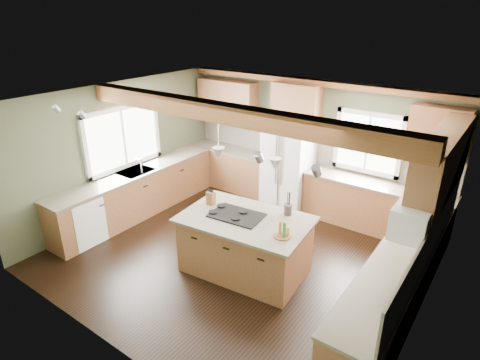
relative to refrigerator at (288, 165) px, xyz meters
The scene contains 37 objects.
floor 2.32m from the refrigerator, 81.95° to the right, with size 5.60×5.60×0.00m, color black.
ceiling 2.73m from the refrigerator, 81.95° to the right, with size 5.60×5.60×0.00m, color silver.
wall_back 0.63m from the refrigerator, 51.71° to the left, with size 5.60×5.60×0.00m, color #50573E.
wall_left 3.30m from the refrigerator, 139.70° to the right, with size 5.00×5.00×0.00m, color #50573E.
wall_right 3.78m from the refrigerator, 34.37° to the right, with size 5.00×5.00×0.00m, color #50573E.
ceiling_beam 2.87m from the refrigerator, 82.82° to the right, with size 5.55×0.26×0.26m, color brown.
soffit_trim 1.69m from the refrigerator, 43.03° to the left, with size 5.55×0.20×0.10m, color brown.
backsplash_back 0.57m from the refrigerator, 50.58° to the left, with size 5.58×0.03×0.58m, color brown.
backsplash_right 3.73m from the refrigerator, 33.86° to the right, with size 0.03×3.70×0.58m, color brown.
base_cab_back_left 1.56m from the refrigerator, behind, with size 2.02×0.60×0.88m, color brown.
counter_back_left 1.49m from the refrigerator, behind, with size 2.06×0.64×0.04m, color #4B4437.
base_cab_back_right 1.85m from the refrigerator, ahead, with size 2.62×0.60×0.88m, color brown.
counter_back_right 1.79m from the refrigerator, ahead, with size 2.66×0.64×0.04m, color #4B4437.
base_cab_left 3.06m from the refrigerator, 136.74° to the right, with size 0.60×3.70×0.88m, color brown.
counter_left 3.02m from the refrigerator, 136.74° to the right, with size 0.64×3.74×0.04m, color #4B4437.
base_cab_right 3.51m from the refrigerator, 36.47° to the right, with size 0.60×3.70×0.88m, color brown.
counter_right 3.48m from the refrigerator, 36.47° to the right, with size 0.64×3.74×0.04m, color #4B4437.
upper_cab_back_left 2.00m from the refrigerator, behind, with size 1.40×0.35×0.90m, color brown.
upper_cab_over_fridge 1.27m from the refrigerator, 90.00° to the left, with size 0.96×0.35×0.70m, color brown.
upper_cab_right 3.34m from the refrigerator, 22.64° to the right, with size 0.35×2.20×0.90m, color brown.
upper_cab_back_corner 2.81m from the refrigerator, ahead, with size 0.90×0.35×0.90m, color brown.
window_left 3.30m from the refrigerator, 140.15° to the right, with size 0.04×1.60×1.05m, color white.
window_back 1.63m from the refrigerator, 13.94° to the left, with size 1.10×0.04×1.00m, color white.
sink 3.02m from the refrigerator, 136.74° to the right, with size 0.50×0.65×0.03m, color #262628.
faucet 2.90m from the refrigerator, 134.30° to the right, with size 0.02×0.02×0.28m, color #B2B2B7.
dishwasher 4.05m from the refrigerator, 123.02° to the right, with size 0.60×0.60×0.84m, color white.
oven 4.40m from the refrigerator, 50.38° to the right, with size 0.60×0.72×0.84m, color white.
microwave 3.66m from the refrigerator, 37.00° to the right, with size 0.40×0.70×0.38m, color white.
pendant_left 2.62m from the refrigerator, 86.10° to the right, with size 0.18×0.18×0.16m, color #B2B2B7.
pendant_right 2.75m from the refrigerator, 65.46° to the right, with size 0.18×0.18×0.16m, color #B2B2B7.
refrigerator is the anchor object (origin of this frame).
island 2.50m from the refrigerator, 75.50° to the right, with size 1.81×1.11×0.88m, color brown.
island_top 2.46m from the refrigerator, 75.50° to the right, with size 1.93×1.23×0.04m, color #4B4437.
cooktop 2.44m from the refrigerator, 79.00° to the right, with size 0.78×0.52×0.02m, color black.
knife_block 2.33m from the refrigerator, 92.45° to the right, with size 0.13×0.10×0.22m, color brown.
utensil_crock 2.18m from the refrigerator, 60.71° to the right, with size 0.12×0.12×0.17m, color #443E37.
bottle_tray 2.84m from the refrigerator, 62.20° to the right, with size 0.25×0.25×0.23m, color brown, non-canonical shape.
Camera 1 is at (3.35, -4.61, 3.81)m, focal length 30.00 mm.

